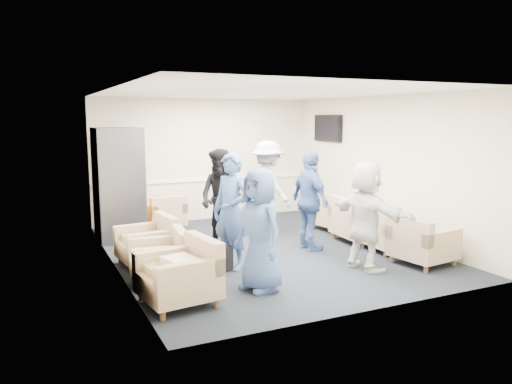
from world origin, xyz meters
name	(u,v)px	position (x,y,z in m)	size (l,w,h in m)	color
floor	(264,250)	(0.00, 0.00, 0.00)	(6.00, 6.00, 0.00)	black
ceiling	(264,92)	(0.00, 0.00, 2.70)	(6.00, 6.00, 0.00)	white
back_wall	(205,160)	(0.00, 3.00, 1.35)	(5.00, 0.02, 2.70)	beige
front_wall	(376,199)	(0.00, -3.00, 1.35)	(5.00, 0.02, 2.70)	beige
left_wall	(113,181)	(-2.50, 0.00, 1.35)	(0.02, 6.00, 2.70)	beige
right_wall	(382,167)	(2.50, 0.00, 1.35)	(0.02, 6.00, 2.70)	beige
chair_rail	(206,180)	(0.00, 2.98, 0.90)	(4.98, 0.04, 0.06)	white
tv	(328,128)	(2.44, 1.80, 2.05)	(0.10, 1.00, 0.58)	black
armchair_left_near	(182,277)	(-2.00, -1.84, 0.34)	(0.97, 0.97, 0.69)	tan
armchair_left_mid	(162,259)	(-2.00, -0.85, 0.31)	(0.85, 0.85, 0.61)	tan
armchair_left_far	(150,244)	(-1.98, 0.00, 0.32)	(0.89, 0.89, 0.65)	tan
armchair_right_near	(421,244)	(1.86, -1.80, 0.32)	(0.92, 0.92, 0.65)	tan
armchair_right_midnear	(387,233)	(1.92, -0.92, 0.31)	(0.79, 0.79, 0.62)	tan
armchair_right_midfar	(358,223)	(1.87, -0.16, 0.35)	(0.92, 0.92, 0.70)	tan
armchair_right_far	(333,213)	(2.01, 0.88, 0.33)	(0.91, 0.91, 0.67)	tan
armchair_corner	(164,215)	(-1.16, 2.29, 0.31)	(0.88, 0.88, 0.62)	tan
vending_machine	(119,184)	(-2.09, 1.94, 1.05)	(0.85, 0.99, 2.10)	#54535C
backpack	(223,256)	(-1.07, -0.81, 0.23)	(0.29, 0.24, 0.44)	black
pillow	(182,263)	(-2.01, -1.85, 0.52)	(0.46, 0.35, 0.13)	white
person_front_left	(260,230)	(-0.92, -1.78, 0.82)	(0.80, 0.52, 1.63)	#3F5C97
person_mid_left	(231,211)	(-0.90, -0.73, 0.88)	(0.64, 0.42, 1.76)	#3F5C97
person_back_left	(221,199)	(-0.61, 0.43, 0.88)	(0.85, 0.66, 1.75)	black
person_back_right	(268,187)	(0.66, 1.19, 0.92)	(1.18, 0.68, 1.83)	silver
person_mid_right	(310,201)	(0.75, -0.29, 0.86)	(1.01, 0.42, 1.73)	#3F5C97
person_front_right	(366,216)	(0.91, -1.63, 0.83)	(1.53, 0.49, 1.65)	silver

